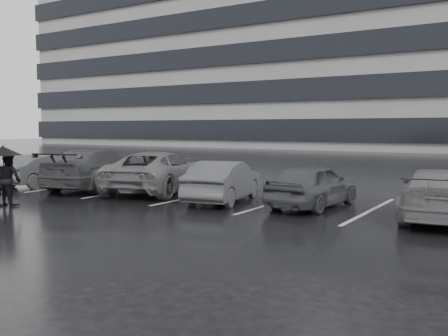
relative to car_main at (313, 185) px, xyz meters
name	(u,v)px	position (x,y,z in m)	size (l,w,h in m)	color
ground	(214,213)	(-1.84, -2.26, -0.62)	(160.00, 160.00, 0.00)	black
office_building	(273,33)	(-23.84, 45.74, 13.72)	(61.00, 26.00, 29.00)	gray
car_main	(313,185)	(0.00, 0.00, 0.00)	(1.46, 3.63, 1.24)	black
car_west_a	(224,181)	(-2.69, -0.40, 0.00)	(1.31, 3.75, 1.23)	#2D2D2F
car_west_b	(158,172)	(-5.81, 0.30, 0.09)	(2.34, 5.06, 1.41)	#49494C
car_west_c	(98,169)	(-8.33, -0.06, 0.12)	(2.06, 5.06, 1.47)	black
car_west_d	(44,170)	(-10.96, -0.37, -0.03)	(1.26, 3.60, 1.19)	#2D2D2F
car_east	(439,194)	(3.32, -0.19, 0.00)	(1.74, 4.29, 1.24)	#49494C
pedestrian_right	(9,179)	(-7.50, -4.34, 0.15)	(0.74, 0.58, 1.53)	black
umbrella	(3,151)	(-7.56, -4.45, 0.96)	(1.02, 1.02, 1.74)	black
stall_stripes	(236,199)	(-2.64, 0.24, -0.62)	(19.72, 5.00, 0.00)	#B0B0B3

